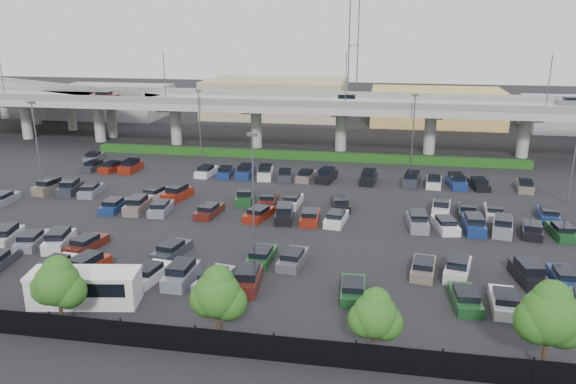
% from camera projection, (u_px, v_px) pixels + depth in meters
% --- Properties ---
extents(ground, '(280.00, 280.00, 0.00)m').
position_uv_depth(ground, '(271.00, 211.00, 62.05)').
color(ground, black).
extents(overpass, '(150.00, 13.00, 15.80)m').
position_uv_depth(overpass, '(309.00, 107.00, 90.19)').
color(overpass, '#999890').
rests_on(overpass, ground).
extents(on_ramp, '(50.93, 30.13, 8.80)m').
position_uv_depth(on_ramp, '(53.00, 93.00, 109.24)').
color(on_ramp, '#999890').
rests_on(on_ramp, ground).
extents(hedge, '(66.00, 1.60, 1.10)m').
position_uv_depth(hedge, '(304.00, 156.00, 85.44)').
color(hedge, '#164213').
rests_on(hedge, ground).
extents(fence, '(70.00, 0.10, 2.00)m').
position_uv_depth(fence, '(180.00, 339.00, 35.41)').
color(fence, black).
rests_on(fence, ground).
extents(tree_row, '(65.07, 3.66, 5.94)m').
position_uv_depth(tree_row, '(197.00, 292.00, 35.91)').
color(tree_row, '#332316').
rests_on(tree_row, ground).
extents(shuttle_bus, '(8.32, 3.99, 2.56)m').
position_uv_depth(shuttle_bus, '(85.00, 286.00, 41.39)').
color(shuttle_bus, silver).
rests_on(shuttle_bus, ground).
extents(parked_cars, '(62.89, 41.65, 1.67)m').
position_uv_depth(parked_cars, '(262.00, 215.00, 58.89)').
color(parked_cars, '#2B2F38').
rests_on(parked_cars, ground).
extents(light_poles, '(66.90, 48.38, 10.30)m').
position_uv_depth(light_poles, '(238.00, 151.00, 62.80)').
color(light_poles, '#525257').
rests_on(light_poles, ground).
extents(distant_buildings, '(138.00, 24.00, 9.00)m').
position_uv_depth(distant_buildings, '(388.00, 103.00, 117.15)').
color(distant_buildings, gray).
rests_on(distant_buildings, ground).
extents(comm_tower, '(2.40, 2.40, 30.00)m').
position_uv_depth(comm_tower, '(354.00, 42.00, 126.56)').
color(comm_tower, '#525257').
rests_on(comm_tower, ground).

